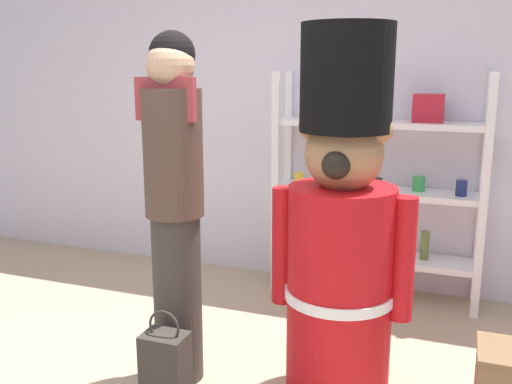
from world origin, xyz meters
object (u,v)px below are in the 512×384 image
object	(u,v)px
teddy_bear_guard	(341,237)
shopping_bag	(166,368)
person_shopper	(175,198)
merchandise_shelf	(379,185)

from	to	relation	value
teddy_bear_guard	shopping_bag	xyz separation A→B (m)	(-0.74, -0.37, -0.62)
teddy_bear_guard	person_shopper	distance (m)	0.82
person_shopper	merchandise_shelf	bearing A→B (deg)	61.87
shopping_bag	person_shopper	bearing A→B (deg)	103.25
teddy_bear_guard	shopping_bag	world-z (taller)	teddy_bear_guard
merchandise_shelf	person_shopper	size ratio (longest dim) A/B	0.89
merchandise_shelf	shopping_bag	bearing A→B (deg)	-112.95
shopping_bag	merchandise_shelf	bearing A→B (deg)	67.05
teddy_bear_guard	person_shopper	size ratio (longest dim) A/B	1.01
person_shopper	teddy_bear_guard	bearing A→B (deg)	8.97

